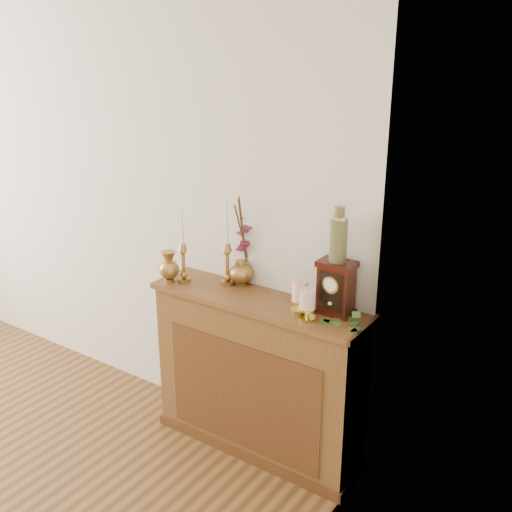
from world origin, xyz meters
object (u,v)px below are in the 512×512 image
Objects in this scene: candlestick_center at (227,257)px; bud_vase at (169,267)px; ceramic_vase at (338,237)px; mantel_clock at (336,288)px; ginger_jar at (245,243)px; candlestick_left at (183,256)px.

candlestick_center reaches higher than bud_vase.
mantel_clock is at bearing -90.86° from ceramic_vase.
ceramic_vase is (0.96, 0.16, 0.31)m from bud_vase.
mantel_clock is (0.67, -0.00, -0.03)m from candlestick_center.
ceramic_vase reaches higher than candlestick_center.
ceramic_vase is (0.61, -0.08, 0.16)m from ginger_jar.
candlestick_left is 2.51× the size of bud_vase.
candlestick_center is 0.13m from ginger_jar.
ginger_jar is 1.89× the size of ceramic_vase.
candlestick_left is at bearing -156.04° from candlestick_center.
ginger_jar is at bearing 34.07° from bud_vase.
ceramic_vase reaches higher than ginger_jar.
mantel_clock is at bearing -7.63° from ginger_jar.
bud_vase is (-0.06, -0.06, -0.06)m from candlestick_left.
bud_vase is 0.66× the size of ceramic_vase.
bud_vase is at bearing -136.61° from candlestick_left.
mantel_clock is at bearing 6.45° from candlestick_left.
candlestick_left is 0.91m from mantel_clock.
ginger_jar is (0.35, 0.24, 0.14)m from bud_vase.
mantel_clock is (0.61, -0.08, -0.10)m from ginger_jar.
candlestick_left is at bearing -148.13° from ginger_jar.
ceramic_vase reaches higher than bud_vase.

